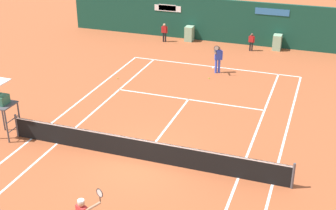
{
  "coord_description": "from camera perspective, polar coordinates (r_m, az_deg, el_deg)",
  "views": [
    {
      "loc": [
        6.5,
        -15.11,
        10.08
      ],
      "look_at": [
        -0.2,
        3.76,
        0.8
      ],
      "focal_mm": 49.94,
      "sensor_mm": 36.0,
      "label": 1
    }
  ],
  "objects": [
    {
      "name": "ball_kid_centre_post",
      "position": [
        33.99,
        -0.44,
        8.98
      ],
      "size": [
        0.45,
        0.2,
        1.35
      ],
      "rotation": [
        0.0,
        0.0,
        3.23
      ],
      "color": "black",
      "rests_on": "ground_plane"
    },
    {
      "name": "sponsor_back_wall",
      "position": [
        33.85,
        7.94,
        9.93
      ],
      "size": [
        25.0,
        1.02,
        3.06
      ],
      "color": "#144233",
      "rests_on": "ground_plane"
    },
    {
      "name": "ball_kid_left_post",
      "position": [
        32.49,
        10.16,
        7.72
      ],
      "size": [
        0.41,
        0.17,
        1.24
      ],
      "rotation": [
        0.0,
        0.0,
        3.09
      ],
      "color": "black",
      "rests_on": "ground_plane"
    },
    {
      "name": "tennis_ball_by_sideline",
      "position": [
        27.49,
        -6.17,
        3.28
      ],
      "size": [
        0.07,
        0.07,
        0.07
      ],
      "primitive_type": "sphere",
      "color": "#CCE033",
      "rests_on": "ground_plane"
    },
    {
      "name": "tennis_ball_mid_court",
      "position": [
        27.41,
        5.04,
        3.26
      ],
      "size": [
        0.07,
        0.07,
        0.07
      ],
      "primitive_type": "sphere",
      "color": "#CCE033",
      "rests_on": "ground_plane"
    },
    {
      "name": "player_on_baseline",
      "position": [
        28.05,
        6.12,
        5.81
      ],
      "size": [
        0.51,
        0.86,
        1.89
      ],
      "rotation": [
        0.0,
        0.0,
        3.57
      ],
      "color": "blue",
      "rests_on": "ground_plane"
    },
    {
      "name": "umpire_chair",
      "position": [
        21.5,
        -19.68,
        0.42
      ],
      "size": [
        1.0,
        1.0,
        2.67
      ],
      "rotation": [
        0.0,
        0.0,
        -1.57
      ],
      "color": "#47474C",
      "rests_on": "ground_plane"
    },
    {
      "name": "ground_plane",
      "position": [
        19.74,
        -2.55,
        -5.85
      ],
      "size": [
        80.0,
        80.0,
        0.01
      ],
      "color": "#A8512D"
    },
    {
      "name": "tennis_net",
      "position": [
        19.03,
        -3.23,
        -5.37
      ],
      "size": [
        12.1,
        0.1,
        1.07
      ],
      "color": "#4C4C51",
      "rests_on": "ground_plane"
    }
  ]
}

